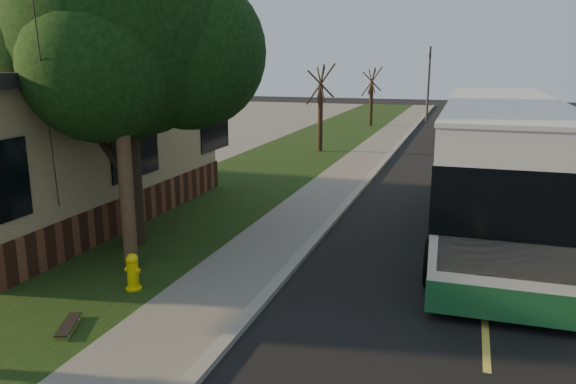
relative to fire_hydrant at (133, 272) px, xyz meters
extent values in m
plane|color=black|center=(2.60, 0.00, -0.43)|extent=(120.00, 120.00, 0.00)
cube|color=black|center=(6.60, 10.00, -0.43)|extent=(8.00, 80.00, 0.01)
cube|color=gray|center=(2.60, 10.00, -0.37)|extent=(0.25, 80.00, 0.12)
cube|color=slate|center=(1.60, 10.00, -0.39)|extent=(2.00, 80.00, 0.08)
cube|color=black|center=(-1.90, 10.00, -0.40)|extent=(5.00, 80.00, 0.07)
cube|color=slate|center=(-11.90, 10.00, -0.41)|extent=(15.00, 80.00, 0.04)
cylinder|color=yellow|center=(0.00, 0.00, -0.09)|extent=(0.22, 0.22, 0.55)
sphere|color=yellow|center=(0.00, 0.00, 0.26)|extent=(0.24, 0.24, 0.24)
cylinder|color=yellow|center=(0.00, 0.00, 0.04)|extent=(0.30, 0.10, 0.10)
cylinder|color=yellow|center=(0.00, 0.00, 0.04)|extent=(0.10, 0.18, 0.10)
cylinder|color=yellow|center=(0.00, 0.00, -0.34)|extent=(0.32, 0.32, 0.04)
cylinder|color=#473321|center=(-0.70, 1.00, 4.14)|extent=(0.30, 0.30, 9.00)
cylinder|color=#2D2D30|center=(-1.60, -0.10, 3.37)|extent=(2.52, 3.21, 7.60)
cylinder|color=black|center=(-1.60, 2.50, 1.64)|extent=(0.56, 0.56, 4.00)
sphere|color=black|center=(-1.60, 2.50, 4.84)|extent=(5.20, 5.20, 5.20)
sphere|color=black|center=(-0.20, 3.10, 4.24)|extent=(3.60, 3.60, 3.60)
sphere|color=black|center=(-2.80, 2.10, 4.54)|extent=(3.80, 3.80, 3.80)
sphere|color=black|center=(-1.30, 1.20, 3.94)|extent=(3.20, 3.20, 3.20)
sphere|color=black|center=(-2.20, 3.90, 5.24)|extent=(3.40, 3.40, 3.40)
cylinder|color=black|center=(-0.90, 18.00, 1.29)|extent=(0.24, 0.24, 3.30)
cylinder|color=black|center=(-0.90, 18.00, 2.94)|extent=(1.38, 0.57, 2.01)
cylinder|color=black|center=(-0.90, 18.00, 2.94)|extent=(0.74, 1.21, 1.58)
cylinder|color=black|center=(-0.90, 18.00, 2.94)|extent=(0.65, 1.05, 1.95)
cylinder|color=black|center=(-0.90, 18.00, 2.94)|extent=(1.28, 0.53, 1.33)
cylinder|color=black|center=(-0.90, 18.00, 2.94)|extent=(0.75, 1.21, 1.70)
cylinder|color=black|center=(-0.40, 30.00, 1.15)|extent=(0.24, 0.24, 3.03)
cylinder|color=black|center=(-0.40, 30.00, 2.66)|extent=(1.38, 0.57, 2.01)
cylinder|color=black|center=(-0.40, 30.00, 2.66)|extent=(0.74, 1.21, 1.58)
cylinder|color=black|center=(-0.40, 30.00, 2.66)|extent=(0.65, 1.05, 1.95)
cylinder|color=black|center=(-0.40, 30.00, 2.66)|extent=(1.28, 0.53, 1.33)
cylinder|color=black|center=(-0.40, 30.00, 2.66)|extent=(0.75, 1.21, 1.70)
cylinder|color=#2D2D30|center=(3.10, 34.00, 2.32)|extent=(0.16, 0.16, 5.50)
imported|color=black|center=(3.10, 34.00, 4.07)|extent=(0.18, 0.22, 1.10)
cube|color=silver|center=(6.92, 6.88, 1.55)|extent=(2.68, 12.87, 2.90)
cube|color=#18572C|center=(6.92, 6.88, 0.05)|extent=(2.70, 12.89, 0.59)
cube|color=black|center=(6.92, 6.88, 1.77)|extent=(2.72, 12.91, 1.18)
cube|color=black|center=(6.92, 0.48, 1.39)|extent=(2.38, 0.06, 1.72)
cube|color=yellow|center=(6.92, 0.49, 2.84)|extent=(1.72, 0.06, 0.38)
cube|color=#FFF2CC|center=(6.12, 0.47, 0.16)|extent=(0.27, 0.04, 0.16)
cube|color=#FFF2CC|center=(7.73, 0.47, 0.16)|extent=(0.27, 0.04, 0.16)
cube|color=silver|center=(6.92, 6.88, 3.02)|extent=(2.73, 12.92, 0.08)
cylinder|color=black|center=(5.58, 2.16, 0.06)|extent=(0.30, 0.99, 0.99)
cylinder|color=black|center=(5.58, 5.81, 0.06)|extent=(0.30, 0.99, 0.99)
cylinder|color=black|center=(8.26, 5.81, 0.06)|extent=(0.30, 0.99, 0.99)
cylinder|color=black|center=(5.58, 11.60, 0.06)|extent=(0.30, 0.99, 0.99)
cylinder|color=black|center=(8.26, 11.60, 0.06)|extent=(0.30, 0.99, 0.99)
cube|color=black|center=(-0.11, -1.79, -0.29)|extent=(0.55, 0.90, 0.02)
cylinder|color=silver|center=(0.01, -2.08, -0.33)|extent=(0.21, 0.13, 0.06)
cylinder|color=silver|center=(-0.23, -1.50, -0.33)|extent=(0.21, 0.13, 0.06)
cube|color=black|center=(-6.32, 7.45, 0.26)|extent=(1.77, 1.53, 1.31)
cube|color=black|center=(-6.32, 7.45, 0.97)|extent=(1.84, 1.60, 0.09)
imported|color=black|center=(5.90, 24.71, 0.32)|extent=(1.84, 4.44, 1.51)
camera|label=1|loc=(6.08, -8.93, 4.04)|focal=35.00mm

